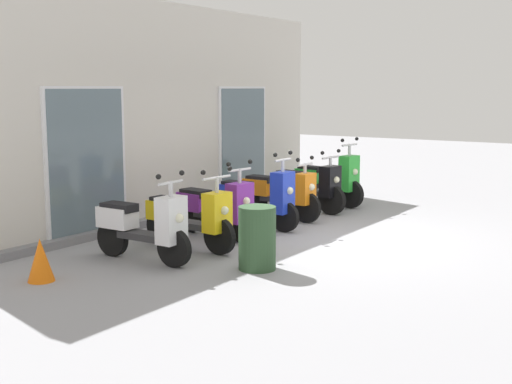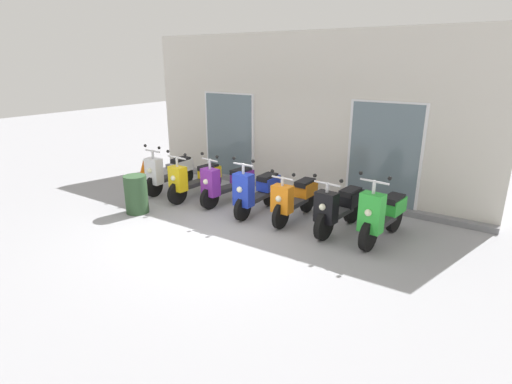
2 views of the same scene
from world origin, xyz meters
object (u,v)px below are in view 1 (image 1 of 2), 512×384
object	(u,v)px
scooter_black	(308,187)
scooter_green	(329,180)
trash_bin	(257,238)
scooter_orange	(280,192)
scooter_yellow	(190,217)
scooter_purple	(216,207)
scooter_blue	(259,198)
scooter_white	(144,225)
traffic_cone	(41,260)

from	to	relation	value
scooter_black	scooter_green	size ratio (longest dim) A/B	1.01
scooter_green	trash_bin	world-z (taller)	scooter_green
scooter_black	trash_bin	size ratio (longest dim) A/B	2.00
scooter_orange	scooter_green	size ratio (longest dim) A/B	1.00
scooter_yellow	scooter_green	world-z (taller)	scooter_green
scooter_purple	scooter_black	bearing A→B (deg)	-1.72
scooter_blue	scooter_orange	world-z (taller)	scooter_blue
scooter_blue	scooter_black	xyz separation A→B (m)	(1.80, 0.10, -0.04)
scooter_purple	scooter_black	size ratio (longest dim) A/B	0.99
scooter_green	scooter_yellow	bearing A→B (deg)	-179.12
trash_bin	scooter_blue	bearing A→B (deg)	33.12
scooter_green	trash_bin	bearing A→B (deg)	-162.66
scooter_white	scooter_blue	world-z (taller)	scooter_blue
scooter_white	scooter_green	distance (m)	5.24
scooter_blue	scooter_yellow	bearing A→B (deg)	179.02
scooter_purple	trash_bin	world-z (taller)	scooter_purple
scooter_purple	traffic_cone	distance (m)	3.10
scooter_purple	scooter_green	bearing A→B (deg)	-1.45
scooter_green	scooter_black	bearing A→B (deg)	179.46
scooter_yellow	traffic_cone	xyz separation A→B (m)	(-2.26, 0.42, -0.21)
scooter_purple	scooter_orange	size ratio (longest dim) A/B	1.00
scooter_white	scooter_blue	size ratio (longest dim) A/B	1.02
scooter_black	trash_bin	distance (m)	4.19
scooter_black	scooter_green	world-z (taller)	scooter_green
scooter_orange	scooter_black	size ratio (longest dim) A/B	0.99
scooter_orange	scooter_green	world-z (taller)	scooter_green
scooter_white	scooter_yellow	distance (m)	0.90
scooter_black	traffic_cone	world-z (taller)	scooter_black
scooter_purple	scooter_yellow	bearing A→B (deg)	-169.22
scooter_orange	trash_bin	world-z (taller)	scooter_orange
scooter_white	scooter_orange	distance (m)	3.48
scooter_purple	scooter_blue	world-z (taller)	scooter_blue
scooter_blue	traffic_cone	world-z (taller)	scooter_blue
scooter_yellow	scooter_black	distance (m)	3.54
scooter_purple	traffic_cone	world-z (taller)	scooter_purple
trash_bin	scooter_black	bearing A→B (deg)	20.74
scooter_blue	traffic_cone	distance (m)	4.03
scooter_orange	scooter_blue	bearing A→B (deg)	-171.64
scooter_white	trash_bin	size ratio (longest dim) A/B	1.96
scooter_green	scooter_blue	bearing A→B (deg)	-177.88
scooter_white	scooter_orange	size ratio (longest dim) A/B	0.98
scooter_yellow	traffic_cone	distance (m)	2.31
scooter_purple	trash_bin	bearing A→B (deg)	-127.50
traffic_cone	scooter_orange	bearing A→B (deg)	-3.86
scooter_purple	traffic_cone	bearing A→B (deg)	175.07
scooter_blue	scooter_green	world-z (taller)	scooter_green
scooter_white	scooter_blue	bearing A→B (deg)	-1.58
scooter_yellow	traffic_cone	world-z (taller)	scooter_yellow
traffic_cone	trash_bin	xyz separation A→B (m)	(1.88, -1.83, 0.14)
scooter_white	scooter_purple	xyz separation A→B (m)	(1.72, 0.11, -0.02)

